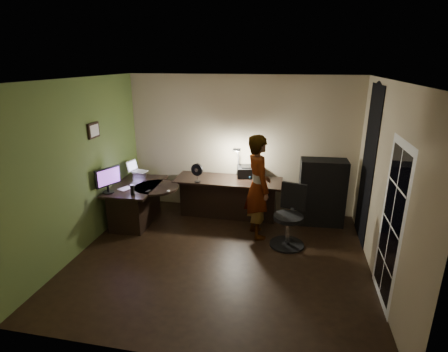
% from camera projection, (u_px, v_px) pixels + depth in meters
% --- Properties ---
extents(floor, '(4.50, 4.00, 0.01)m').
position_uv_depth(floor, '(220.00, 258.00, 5.48)').
color(floor, black).
rests_on(floor, ground).
extents(ceiling, '(4.50, 4.00, 0.01)m').
position_uv_depth(ceiling, '(219.00, 79.00, 4.63)').
color(ceiling, silver).
rests_on(ceiling, floor).
extents(wall_back, '(4.50, 0.01, 2.70)m').
position_uv_depth(wall_back, '(241.00, 145.00, 6.92)').
color(wall_back, tan).
rests_on(wall_back, floor).
extents(wall_front, '(4.50, 0.01, 2.70)m').
position_uv_depth(wall_front, '(174.00, 244.00, 3.19)').
color(wall_front, tan).
rests_on(wall_front, floor).
extents(wall_left, '(0.01, 4.00, 2.70)m').
position_uv_depth(wall_left, '(80.00, 167.00, 5.48)').
color(wall_left, tan).
rests_on(wall_left, floor).
extents(wall_right, '(0.01, 4.00, 2.70)m').
position_uv_depth(wall_right, '(386.00, 187.00, 4.63)').
color(wall_right, tan).
rests_on(wall_right, floor).
extents(green_wall_overlay, '(0.00, 4.00, 2.70)m').
position_uv_depth(green_wall_overlay, '(80.00, 167.00, 5.47)').
color(green_wall_overlay, '#4D632C').
rests_on(green_wall_overlay, floor).
extents(arched_doorway, '(0.01, 0.90, 2.60)m').
position_uv_depth(arched_doorway, '(368.00, 166.00, 5.72)').
color(arched_doorway, black).
rests_on(arched_doorway, floor).
extents(french_door, '(0.02, 0.92, 2.10)m').
position_uv_depth(french_door, '(391.00, 225.00, 4.22)').
color(french_door, white).
rests_on(french_door, floor).
extents(framed_picture, '(0.04, 0.30, 0.25)m').
position_uv_depth(framed_picture, '(93.00, 130.00, 5.73)').
color(framed_picture, black).
rests_on(framed_picture, wall_left).
extents(desk_left, '(0.84, 1.33, 0.76)m').
position_uv_depth(desk_left, '(137.00, 204.00, 6.56)').
color(desk_left, black).
rests_on(desk_left, floor).
extents(desk_right, '(2.05, 0.74, 0.77)m').
position_uv_depth(desk_right, '(228.00, 198.00, 6.83)').
color(desk_right, black).
rests_on(desk_right, floor).
extents(cabinet, '(0.85, 0.46, 1.24)m').
position_uv_depth(cabinet, '(322.00, 192.00, 6.46)').
color(cabinet, black).
rests_on(cabinet, floor).
extents(laptop_stand, '(0.30, 0.28, 0.10)m').
position_uv_depth(laptop_stand, '(140.00, 174.00, 6.87)').
color(laptop_stand, silver).
rests_on(laptop_stand, desk_left).
extents(laptop, '(0.36, 0.35, 0.21)m').
position_uv_depth(laptop, '(139.00, 166.00, 6.82)').
color(laptop, silver).
rests_on(laptop, laptop_stand).
extents(monitor, '(0.29, 0.49, 0.33)m').
position_uv_depth(monitor, '(107.00, 184.00, 6.01)').
color(monitor, black).
rests_on(monitor, desk_left).
extents(mouse, '(0.08, 0.10, 0.03)m').
position_uv_depth(mouse, '(168.00, 191.00, 6.09)').
color(mouse, silver).
rests_on(mouse, desk_left).
extents(phone, '(0.08, 0.13, 0.01)m').
position_uv_depth(phone, '(148.00, 191.00, 6.13)').
color(phone, black).
rests_on(phone, desk_left).
extents(pen, '(0.01, 0.14, 0.01)m').
position_uv_depth(pen, '(131.00, 186.00, 6.35)').
color(pen, black).
rests_on(pen, desk_left).
extents(speaker, '(0.09, 0.09, 0.18)m').
position_uv_depth(speaker, '(132.00, 190.00, 5.94)').
color(speaker, black).
rests_on(speaker, desk_left).
extents(notepad, '(0.25, 0.28, 0.01)m').
position_uv_depth(notepad, '(125.00, 189.00, 6.24)').
color(notepad, silver).
rests_on(notepad, desk_left).
extents(desk_fan, '(0.25, 0.18, 0.36)m').
position_uv_depth(desk_fan, '(197.00, 173.00, 6.49)').
color(desk_fan, black).
rests_on(desk_fan, desk_right).
extents(headphones, '(0.17, 0.09, 0.08)m').
position_uv_depth(headphones, '(246.00, 176.00, 6.72)').
color(headphones, navy).
rests_on(headphones, desk_right).
extents(printer, '(0.53, 0.45, 0.21)m').
position_uv_depth(printer, '(249.00, 171.00, 6.84)').
color(printer, black).
rests_on(printer, desk_right).
extents(desk_lamp, '(0.24, 0.32, 0.62)m').
position_uv_depth(desk_lamp, '(238.00, 160.00, 6.84)').
color(desk_lamp, black).
rests_on(desk_lamp, desk_right).
extents(office_chair, '(0.71, 0.71, 1.03)m').
position_uv_depth(office_chair, '(288.00, 217.00, 5.69)').
color(office_chair, black).
rests_on(office_chair, floor).
extents(person, '(0.66, 0.77, 1.81)m').
position_uv_depth(person, '(258.00, 187.00, 5.92)').
color(person, '#D8A88C').
rests_on(person, floor).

